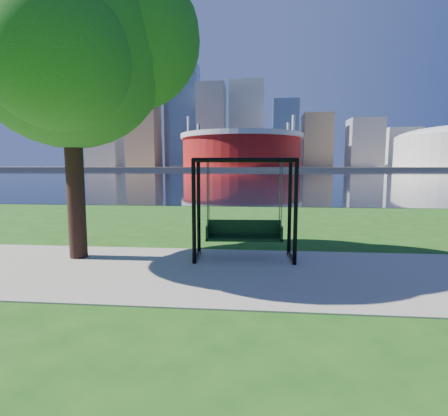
# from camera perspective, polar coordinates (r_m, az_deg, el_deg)

# --- Properties ---
(ground) EXTENTS (900.00, 900.00, 0.00)m
(ground) POSITION_cam_1_polar(r_m,az_deg,el_deg) (8.15, -1.18, -9.43)
(ground) COLOR #1E5114
(ground) RESTS_ON ground
(path) EXTENTS (120.00, 4.00, 0.03)m
(path) POSITION_cam_1_polar(r_m,az_deg,el_deg) (7.67, -1.62, -10.36)
(path) COLOR #9E937F
(path) RESTS_ON ground
(river) EXTENTS (900.00, 180.00, 0.02)m
(river) POSITION_cam_1_polar(r_m,az_deg,el_deg) (109.81, 4.97, 5.56)
(river) COLOR black
(river) RESTS_ON ground
(far_bank) EXTENTS (900.00, 228.00, 2.00)m
(far_bank) POSITION_cam_1_polar(r_m,az_deg,el_deg) (313.78, 5.29, 6.51)
(far_bank) COLOR #937F60
(far_bank) RESTS_ON ground
(stadium) EXTENTS (83.00, 83.00, 32.00)m
(stadium) POSITION_cam_1_polar(r_m,az_deg,el_deg) (243.32, 2.89, 9.58)
(stadium) COLOR maroon
(stadium) RESTS_ON far_bank
(skyline) EXTENTS (392.00, 66.00, 96.50)m
(skyline) POSITION_cam_1_polar(r_m,az_deg,el_deg) (328.93, 4.61, 12.61)
(skyline) COLOR gray
(skyline) RESTS_ON far_bank
(swing) EXTENTS (2.47, 1.17, 2.48)m
(swing) POSITION_cam_1_polar(r_m,az_deg,el_deg) (8.48, 3.31, -0.54)
(swing) COLOR black
(swing) RESTS_ON ground
(park_tree) EXTENTS (5.99, 5.41, 7.44)m
(park_tree) POSITION_cam_1_polar(r_m,az_deg,el_deg) (9.77, -24.20, 23.41)
(park_tree) COLOR black
(park_tree) RESTS_ON ground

